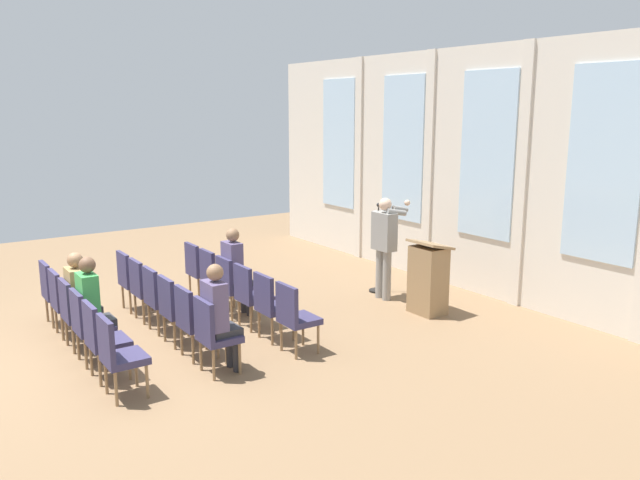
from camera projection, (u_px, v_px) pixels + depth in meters
ground_plane at (91, 354)px, 8.24m from camera, size 16.36×16.36×0.00m
rear_partition at (445, 167)px, 11.27m from camera, size 10.29×0.14×4.14m
speaker at (385, 241)px, 10.44m from camera, size 0.50×0.69×1.70m
mic_stand at (377, 273)px, 10.97m from camera, size 0.28×0.28×1.55m
lectern at (428, 279)px, 9.77m from camera, size 0.60×0.48×1.16m
chair_r0_c0 at (199, 267)px, 10.55m from camera, size 0.46×0.44×0.94m
chair_r0_c1 at (214, 275)px, 10.07m from camera, size 0.46×0.44×0.94m
chair_r0_c2 at (231, 283)px, 9.59m from camera, size 0.46×0.44×0.94m
audience_r0_c2 at (235, 268)px, 9.58m from camera, size 0.36×0.39×1.37m
chair_r0_c3 at (250, 292)px, 9.11m from camera, size 0.46×0.44×0.94m
chair_r0_c4 at (271, 303)px, 8.63m from camera, size 0.46×0.44×0.94m
chair_r0_c5 at (294, 314)px, 8.15m from camera, size 0.46×0.44×0.94m
chair_r1_c0 at (131, 277)px, 9.91m from camera, size 0.46×0.44×0.94m
chair_r1_c1 at (144, 286)px, 9.43m from camera, size 0.46×0.44×0.94m
chair_r1_c2 at (159, 295)px, 8.96m from camera, size 0.46×0.44×0.94m
chair_r1_c3 at (175, 306)px, 8.48m from camera, size 0.46×0.44×0.94m
chair_r1_c4 at (193, 318)px, 8.00m from camera, size 0.46×0.44×0.94m
chair_r1_c5 at (213, 331)px, 7.52m from camera, size 0.46×0.44×0.94m
audience_r1_c5 at (219, 313)px, 7.52m from camera, size 0.36×0.39×1.35m
chair_r2_c0 at (54, 289)px, 9.28m from camera, size 0.46×0.44×0.94m
chair_r2_c1 at (64, 299)px, 8.80m from camera, size 0.46×0.44×0.94m
chair_r2_c2 at (75, 310)px, 8.32m from camera, size 0.46×0.44×0.94m
audience_r2_c2 at (81, 295)px, 8.33m from camera, size 0.36×0.39×1.30m
chair_r2_c3 at (88, 322)px, 7.84m from camera, size 0.46×0.44×0.94m
audience_r2_c3 at (93, 304)px, 7.84m from camera, size 0.36×0.39×1.36m
chair_r2_c4 at (102, 336)px, 7.37m from camera, size 0.46×0.44×0.94m
chair_r2_c5 at (117, 352)px, 6.89m from camera, size 0.46×0.44×0.94m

